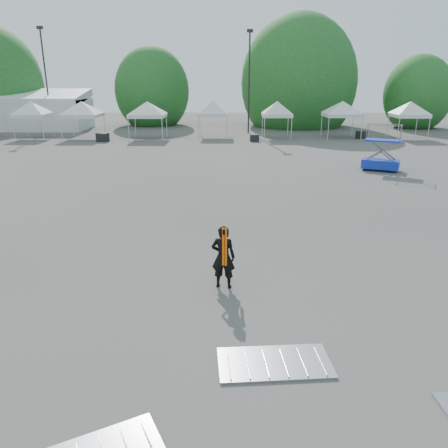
{
  "coord_description": "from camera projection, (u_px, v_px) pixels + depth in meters",
  "views": [
    {
      "loc": [
        0.78,
        -13.59,
        5.31
      ],
      "look_at": [
        0.71,
        -1.6,
        1.3
      ],
      "focal_mm": 35.0,
      "sensor_mm": 36.0,
      "label": 1
    }
  ],
  "objects": [
    {
      "name": "marquee",
      "position": [
        17.0,
        111.0,
        47.27
      ],
      "size": [
        15.0,
        6.25,
        4.23
      ],
      "color": "silver",
      "rests_on": "ground"
    },
    {
      "name": "tent_c",
      "position": [
        81.0,
        104.0,
        39.7
      ],
      "size": [
        4.58,
        4.58,
        3.88
      ],
      "color": "silver",
      "rests_on": "ground"
    },
    {
      "name": "tent_d",
      "position": [
        147.0,
        105.0,
        39.45
      ],
      "size": [
        4.49,
        4.49,
        3.88
      ],
      "color": "silver",
      "rests_on": "ground"
    },
    {
      "name": "light_pole_west",
      "position": [
        45.0,
        74.0,
        45.09
      ],
      "size": [
        0.6,
        0.25,
        10.3
      ],
      "color": "black",
      "rests_on": "ground"
    },
    {
      "name": "man",
      "position": [
        223.0,
        257.0,
        11.43
      ],
      "size": [
        0.69,
        0.51,
        1.73
      ],
      "rotation": [
        0.0,
        0.0,
        2.98
      ],
      "color": "black",
      "rests_on": "ground"
    },
    {
      "name": "tree_mid_w",
      "position": [
        152.0,
        91.0,
        51.31
      ],
      "size": [
        4.16,
        4.16,
        6.33
      ],
      "color": "#382314",
      "rests_on": "ground"
    },
    {
      "name": "tent_e",
      "position": [
        213.0,
        104.0,
        40.7
      ],
      "size": [
        3.96,
        3.96,
        3.88
      ],
      "color": "silver",
      "rests_on": "ground"
    },
    {
      "name": "tent_h",
      "position": [
        411.0,
        104.0,
        39.6
      ],
      "size": [
        4.12,
        4.12,
        3.88
      ],
      "color": "silver",
      "rests_on": "ground"
    },
    {
      "name": "ground",
      "position": [
        203.0,
        246.0,
        14.57
      ],
      "size": [
        120.0,
        120.0,
        0.0
      ],
      "primitive_type": "plane",
      "color": "#474442",
      "rests_on": "ground"
    },
    {
      "name": "tent_f",
      "position": [
        277.0,
        104.0,
        39.87
      ],
      "size": [
        3.75,
        3.75,
        3.88
      ],
      "color": "silver",
      "rests_on": "ground"
    },
    {
      "name": "tent_b",
      "position": [
        31.0,
        104.0,
        39.84
      ],
      "size": [
        3.98,
        3.98,
        3.88
      ],
      "color": "silver",
      "rests_on": "ground"
    },
    {
      "name": "scissor_lift",
      "position": [
        382.0,
        148.0,
        26.01
      ],
      "size": [
        2.37,
        1.86,
        2.74
      ],
      "rotation": [
        0.0,
        0.0,
        -0.43
      ],
      "color": "#0D11AA",
      "rests_on": "ground"
    },
    {
      "name": "crate_west",
      "position": [
        103.0,
        137.0,
        38.45
      ],
      "size": [
        1.1,
        0.94,
        0.74
      ],
      "primitive_type": "cube",
      "rotation": [
        0.0,
        0.0,
        -0.24
      ],
      "color": "black",
      "rests_on": "ground"
    },
    {
      "name": "crate_mid",
      "position": [
        254.0,
        138.0,
        38.56
      ],
      "size": [
        0.8,
        0.64,
        0.61
      ],
      "primitive_type": "cube",
      "rotation": [
        0.0,
        0.0,
        0.04
      ],
      "color": "black",
      "rests_on": "ground"
    },
    {
      "name": "tent_g",
      "position": [
        343.0,
        104.0,
        40.19
      ],
      "size": [
        4.54,
        4.54,
        3.88
      ],
      "color": "silver",
      "rests_on": "ground"
    },
    {
      "name": "light_pole_east",
      "position": [
        249.0,
        76.0,
        43.15
      ],
      "size": [
        0.6,
        0.25,
        9.8
      ],
      "color": "black",
      "rests_on": "ground"
    },
    {
      "name": "tree_far_e",
      "position": [
        418.0,
        94.0,
        48.38
      ],
      "size": [
        3.84,
        3.84,
        5.84
      ],
      "color": "#382314",
      "rests_on": "ground"
    },
    {
      "name": "crate_east",
      "position": [
        361.0,
        135.0,
        40.49
      ],
      "size": [
        1.03,
        0.91,
        0.67
      ],
      "primitive_type": "cube",
      "rotation": [
        0.0,
        0.0,
        0.34
      ],
      "color": "black",
      "rests_on": "ground"
    },
    {
      "name": "tree_mid_e",
      "position": [
        298.0,
        83.0,
        49.97
      ],
      "size": [
        5.12,
        5.12,
        7.79
      ],
      "color": "#382314",
      "rests_on": "ground"
    },
    {
      "name": "barrier_mid",
      "position": [
        274.0,
        362.0,
        8.53
      ],
      "size": [
        2.27,
        1.26,
        0.07
      ],
      "rotation": [
        0.0,
        0.0,
        0.08
      ],
      "color": "#A2A5AA",
      "rests_on": "ground"
    }
  ]
}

